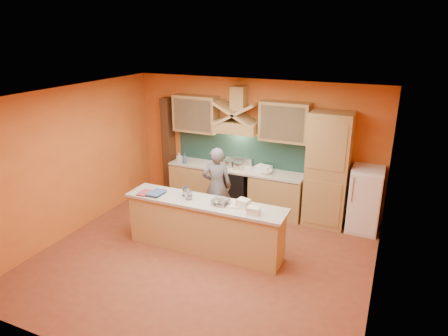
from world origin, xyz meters
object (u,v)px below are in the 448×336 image
at_px(kitchen_scale, 222,203).
at_px(stove, 235,188).
at_px(fridge, 365,200).
at_px(person, 217,186).
at_px(mixing_bowl, 221,202).

bearing_deg(kitchen_scale, stove, 107.29).
bearing_deg(fridge, kitchen_scale, -137.89).
height_order(fridge, person, person).
bearing_deg(stove, fridge, 0.00).
bearing_deg(stove, mixing_bowl, -75.02).
bearing_deg(mixing_bowl, kitchen_scale, -54.44).
distance_m(kitchen_scale, mixing_bowl, 0.07).
bearing_deg(person, mixing_bowl, 94.78).
height_order(person, kitchen_scale, person).
bearing_deg(stove, kitchen_scale, -74.31).
distance_m(stove, mixing_bowl, 2.03).
distance_m(stove, kitchen_scale, 2.09).
distance_m(fridge, mixing_bowl, 2.91).
relative_size(fridge, person, 0.81).
distance_m(fridge, person, 2.88).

